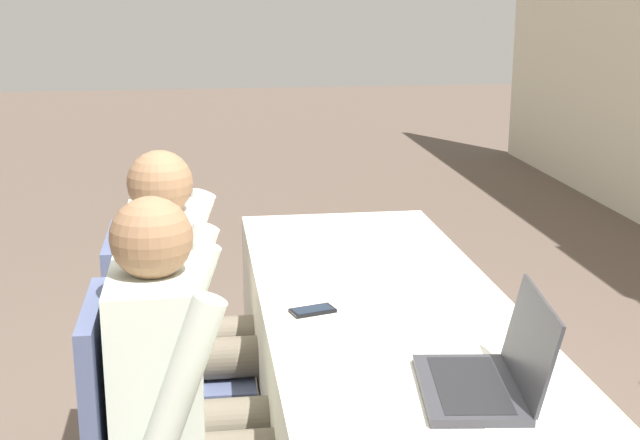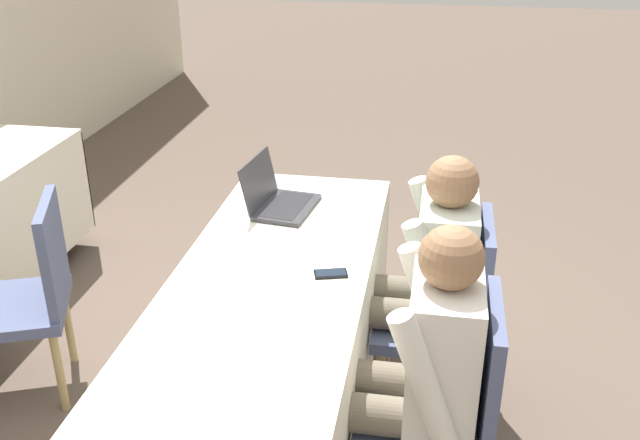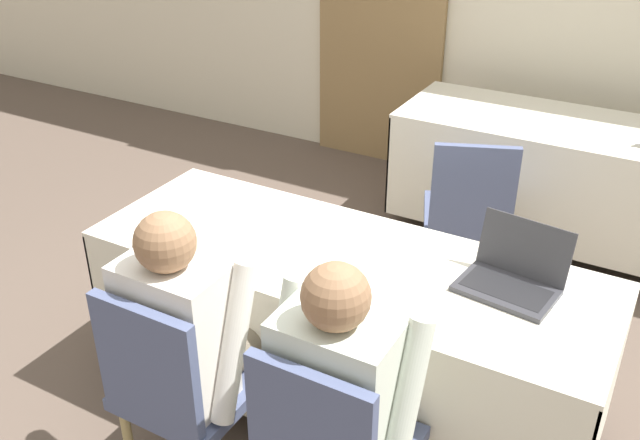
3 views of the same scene
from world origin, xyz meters
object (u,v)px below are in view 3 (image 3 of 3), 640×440
at_px(laptop, 512,277).
at_px(person_checkered_shirt, 192,333).
at_px(cell_phone, 331,288).
at_px(chair_far_spare, 469,210).
at_px(person_white_shirt, 346,392).
at_px(chair_near_left, 177,385).

relative_size(laptop, person_checkered_shirt, 0.32).
bearing_deg(cell_phone, chair_far_spare, 69.83).
xyz_separation_m(chair_far_spare, person_white_shirt, (0.16, -1.65, 0.16)).
xyz_separation_m(laptop, chair_far_spare, (-0.47, 0.99, -0.30)).
relative_size(chair_near_left, person_checkered_shirt, 0.77).
distance_m(laptop, person_checkered_shirt, 1.14).
distance_m(chair_near_left, person_checkered_shirt, 0.19).
xyz_separation_m(cell_phone, person_checkered_shirt, (-0.36, -0.34, -0.11)).
bearing_deg(chair_near_left, chair_far_spare, -104.38).
relative_size(chair_near_left, person_white_shirt, 0.77).
bearing_deg(person_white_shirt, chair_near_left, 9.63).
distance_m(chair_far_spare, person_white_shirt, 1.67).
height_order(laptop, cell_phone, laptop).
bearing_deg(person_checkered_shirt, cell_phone, -136.68).
relative_size(cell_phone, chair_far_spare, 0.15).
relative_size(laptop, cell_phone, 2.72).
bearing_deg(person_white_shirt, chair_far_spare, -84.61).
xyz_separation_m(chair_far_spare, person_checkered_shirt, (-0.45, -1.65, 0.16)).
bearing_deg(cell_phone, person_checkered_shirt, -153.08).
relative_size(laptop, person_white_shirt, 0.32).
distance_m(laptop, chair_far_spare, 1.13).
bearing_deg(chair_far_spare, chair_near_left, 53.96).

